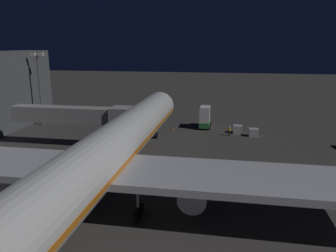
{
  "coord_description": "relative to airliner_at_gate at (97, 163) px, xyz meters",
  "views": [
    {
      "loc": [
        -12.09,
        40.66,
        16.38
      ],
      "look_at": [
        -3.0,
        -10.29,
        3.5
      ],
      "focal_mm": 34.99,
      "sensor_mm": 36.0,
      "label": 1
    }
  ],
  "objects": [
    {
      "name": "jet_bridge",
      "position": [
        11.04,
        -20.19,
        0.11
      ],
      "size": [
        20.35,
        3.4,
        6.81
      ],
      "color": "#9E9E99",
      "rests_on": "ground_plane"
    },
    {
      "name": "ground_plane",
      "position": [
        0.0,
        -12.23,
        -5.17
      ],
      "size": [
        320.0,
        320.0,
        0.0
      ],
      "primitive_type": "plane",
      "color": "#383533"
    },
    {
      "name": "airliner_at_gate",
      "position": [
        0.0,
        0.0,
        0.0
      ],
      "size": [
        53.2,
        66.72,
        18.91
      ],
      "color": "silver",
      "rests_on": "ground_plane"
    },
    {
      "name": "baggage_container_mid_row",
      "position": [
        -14.58,
        -33.17,
        -4.41
      ],
      "size": [
        1.67,
        1.53,
        1.53
      ],
      "primitive_type": "cube",
      "color": "#B7BABF",
      "rests_on": "ground_plane"
    },
    {
      "name": "apron_floodlight_mast",
      "position": [
        25.5,
        -32.76,
        3.64
      ],
      "size": [
        2.9,
        0.5,
        14.84
      ],
      "color": "#59595E",
      "rests_on": "ground_plane"
    },
    {
      "name": "baggage_container_near_belt",
      "position": [
        -17.39,
        -31.42,
        -4.45
      ],
      "size": [
        1.69,
        1.54,
        1.44
      ],
      "primitive_type": "cube",
      "color": "#B7BABF",
      "rests_on": "ground_plane"
    },
    {
      "name": "ground_crew_by_belt_loader",
      "position": [
        -13.02,
        -31.07,
        -4.16
      ],
      "size": [
        0.4,
        0.4,
        1.82
      ],
      "color": "black",
      "rests_on": "ground_plane"
    },
    {
      "name": "traffic_cone_nose_port",
      "position": [
        -2.2,
        -32.52,
        -4.89
      ],
      "size": [
        0.36,
        0.36,
        0.55
      ],
      "primitive_type": "cone",
      "color": "orange",
      "rests_on": "ground_plane"
    },
    {
      "name": "cargo_truck_aft",
      "position": [
        -8.13,
        -36.22,
        -3.0
      ],
      "size": [
        2.36,
        5.02,
        4.44
      ],
      "color": "#287038",
      "rests_on": "ground_plane"
    },
    {
      "name": "traffic_cone_nose_starboard",
      "position": [
        2.2,
        -32.52,
        -4.89
      ],
      "size": [
        0.36,
        0.36,
        0.55
      ],
      "primitive_type": "cone",
      "color": "orange",
      "rests_on": "ground_plane"
    }
  ]
}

